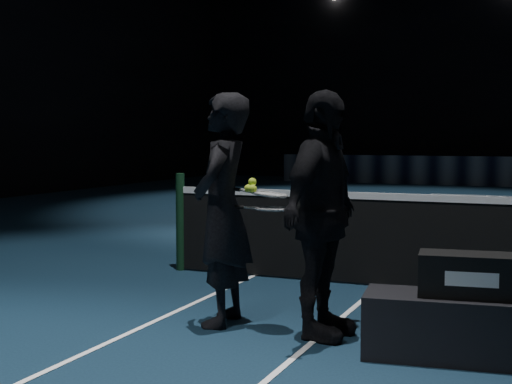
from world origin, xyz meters
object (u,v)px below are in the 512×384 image
tennis_balls (251,187)px  player_b (322,215)px  player_bench (473,328)px  racket_upper (270,194)px  player_a (222,210)px  racket_bag (474,275)px  racket_lower (273,209)px

tennis_balls → player_b: bearing=-3.8°
player_bench → tennis_balls: tennis_balls is taller
racket_upper → player_a: bearing=-178.3°
player_bench → player_b: size_ratio=0.78×
racket_bag → player_a: bearing=167.5°
tennis_balls → racket_lower: bearing=-4.8°
player_b → racket_upper: bearing=87.8°
player_bench → racket_bag: bearing=0.0°
player_a → racket_lower: size_ratio=2.74×
player_b → racket_lower: size_ratio=2.74×
tennis_balls → racket_bag: bearing=-5.7°
player_a → player_bench: bearing=76.8°
racket_bag → player_a: 2.01m
player_a → player_b: (0.85, -0.05, 0.00)m
racket_bag → tennis_balls: bearing=167.0°
racket_lower → tennis_balls: size_ratio=5.67×
player_bench → player_a: size_ratio=0.78×
player_a → racket_bag: bearing=76.8°
player_b → racket_lower: player_b is taller
player_a → player_b: 0.85m
racket_lower → tennis_balls: 0.26m
racket_bag → racket_upper: bearing=165.5°
racket_lower → racket_upper: bearing=141.3°
player_a → racket_upper: size_ratio=2.74×
player_bench → player_a: bearing=167.5°
player_b → racket_upper: size_ratio=2.74×
player_b → tennis_balls: (-0.59, 0.04, 0.19)m
racket_upper → player_b: bearing=-9.1°
player_bench → tennis_balls: bearing=167.0°
racket_bag → tennis_balls: size_ratio=6.07×
racket_upper → tennis_balls: (-0.15, -0.03, 0.06)m
player_a → racket_upper: bearing=84.5°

